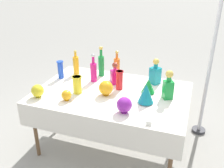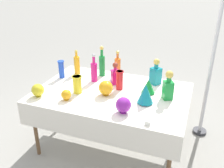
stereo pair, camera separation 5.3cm
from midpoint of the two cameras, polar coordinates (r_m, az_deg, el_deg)
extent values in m
plane|color=gray|center=(3.32, -0.47, -13.58)|extent=(40.00, 40.00, 0.00)
cube|color=white|center=(2.91, -0.52, -2.05)|extent=(1.75, 1.16, 0.03)
cube|color=white|center=(2.51, -5.13, -10.37)|extent=(1.75, 0.01, 0.28)
cylinder|color=brown|center=(3.08, -17.61, -9.96)|extent=(0.04, 0.04, 0.73)
cylinder|color=brown|center=(2.60, 12.65, -16.80)|extent=(0.04, 0.04, 0.73)
cylinder|color=brown|center=(3.77, -9.13, -2.23)|extent=(0.04, 0.04, 0.73)
cylinder|color=brown|center=(3.38, 14.90, -6.19)|extent=(0.04, 0.04, 0.73)
cylinder|color=#198C38|center=(3.30, -2.94, 4.10)|extent=(0.08, 0.08, 0.27)
cylinder|color=#198C38|center=(3.24, -3.01, 7.12)|extent=(0.04, 0.04, 0.10)
sphere|color=gold|center=(3.22, -3.03, 8.19)|extent=(0.05, 0.05, 0.05)
cylinder|color=orange|center=(3.28, 0.64, 3.80)|extent=(0.08, 0.08, 0.24)
cylinder|color=orange|center=(3.23, 0.65, 6.43)|extent=(0.03, 0.03, 0.08)
sphere|color=gold|center=(3.21, 0.66, 7.28)|extent=(0.04, 0.04, 0.04)
cylinder|color=orange|center=(3.39, -8.66, 4.19)|extent=(0.08, 0.08, 0.24)
cylinder|color=orange|center=(3.34, -8.83, 6.63)|extent=(0.03, 0.03, 0.06)
sphere|color=gold|center=(3.33, -8.88, 7.34)|extent=(0.04, 0.04, 0.04)
cylinder|color=#C61972|center=(3.14, -4.71, 2.64)|extent=(0.08, 0.08, 0.24)
cylinder|color=#C61972|center=(3.08, -4.82, 5.47)|extent=(0.03, 0.03, 0.09)
sphere|color=#B2B2B7|center=(3.06, -4.86, 6.52)|extent=(0.04, 0.04, 0.04)
cube|color=#C61972|center=(3.07, 0.15, 1.58)|extent=(0.13, 0.13, 0.17)
cylinder|color=#C61972|center=(3.03, 0.16, 3.53)|extent=(0.04, 0.04, 0.05)
sphere|color=maroon|center=(3.01, 0.16, 4.34)|extent=(0.07, 0.07, 0.07)
cube|color=#198C38|center=(2.78, 12.12, -1.31)|extent=(0.13, 0.13, 0.21)
cylinder|color=#198C38|center=(2.72, 12.36, 1.18)|extent=(0.05, 0.05, 0.06)
sphere|color=gold|center=(2.70, 12.47, 2.23)|extent=(0.08, 0.08, 0.08)
cube|color=teal|center=(3.11, 9.32, 1.89)|extent=(0.15, 0.15, 0.21)
cylinder|color=teal|center=(3.06, 9.49, 4.18)|extent=(0.05, 0.05, 0.06)
sphere|color=gold|center=(3.05, 9.56, 5.09)|extent=(0.08, 0.08, 0.08)
cylinder|color=yellow|center=(2.86, -8.48, -0.19)|extent=(0.10, 0.10, 0.21)
cylinder|color=yellow|center=(2.82, -8.60, 1.58)|extent=(0.11, 0.11, 0.01)
cylinder|color=blue|center=(3.29, -12.12, 3.20)|extent=(0.07, 0.07, 0.23)
cylinder|color=blue|center=(3.26, -12.30, 4.99)|extent=(0.09, 0.09, 0.01)
cylinder|color=red|center=(2.92, 1.19, 0.89)|extent=(0.08, 0.08, 0.23)
cylinder|color=red|center=(2.88, 1.20, 2.87)|extent=(0.10, 0.10, 0.01)
cylinder|color=#198C38|center=(2.90, 7.69, -1.90)|extent=(0.08, 0.08, 0.01)
cone|color=#198C38|center=(2.87, 7.79, -0.37)|extent=(0.15, 0.15, 0.16)
cylinder|color=teal|center=(2.69, 7.07, -4.20)|extent=(0.08, 0.08, 0.01)
cone|color=teal|center=(2.64, 7.20, -2.11)|extent=(0.17, 0.17, 0.21)
cylinder|color=orange|center=(2.83, -1.92, -2.43)|extent=(0.07, 0.07, 0.01)
sphere|color=orange|center=(2.80, -1.94, -0.88)|extent=(0.16, 0.16, 0.16)
cylinder|color=purple|center=(2.51, 2.18, -6.38)|extent=(0.07, 0.07, 0.01)
sphere|color=purple|center=(2.47, 2.21, -4.76)|extent=(0.16, 0.16, 0.16)
cylinder|color=orange|center=(2.77, -10.83, -3.60)|extent=(0.05, 0.05, 0.01)
sphere|color=orange|center=(2.74, -10.93, -2.51)|extent=(0.11, 0.11, 0.11)
cylinder|color=yellow|center=(2.92, -16.97, -2.77)|extent=(0.06, 0.06, 0.01)
sphere|color=yellow|center=(2.88, -17.15, -1.47)|extent=(0.14, 0.14, 0.14)
cube|color=white|center=(2.33, 7.75, -8.95)|extent=(0.05, 0.02, 0.04)
cube|color=tan|center=(4.24, 11.79, -2.74)|extent=(0.53, 0.41, 0.27)
cube|color=tan|center=(4.24, 12.17, -0.12)|extent=(0.43, 0.17, 0.09)
cylinder|color=silver|center=(3.22, 21.71, 7.91)|extent=(0.04, 0.04, 2.44)
cylinder|color=#333338|center=(3.72, 18.77, -9.94)|extent=(0.18, 0.18, 0.04)
camera|label=1|loc=(0.03, -90.53, -0.25)|focal=40.00mm
camera|label=2|loc=(0.03, 89.47, 0.25)|focal=40.00mm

